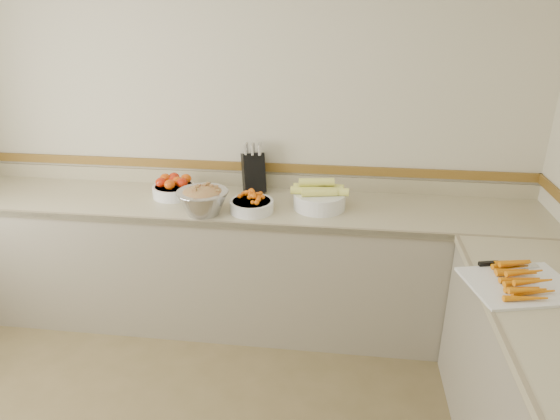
# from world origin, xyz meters

# --- Properties ---
(back_wall) EXTENTS (4.00, 0.00, 4.00)m
(back_wall) POSITION_xyz_m (0.00, 2.00, 1.30)
(back_wall) COLOR beige
(back_wall) RESTS_ON ground_plane
(counter_back) EXTENTS (4.00, 0.65, 1.08)m
(counter_back) POSITION_xyz_m (0.00, 1.68, 0.45)
(counter_back) COLOR tan
(counter_back) RESTS_ON ground_plane
(knife_block) EXTENTS (0.20, 0.22, 0.35)m
(knife_block) POSITION_xyz_m (0.10, 1.90, 1.04)
(knife_block) COLOR black
(knife_block) RESTS_ON counter_back
(tomato_bowl) EXTENTS (0.29, 0.29, 0.14)m
(tomato_bowl) POSITION_xyz_m (-0.42, 1.74, 0.96)
(tomato_bowl) COLOR white
(tomato_bowl) RESTS_ON counter_back
(cherry_tomato_bowl) EXTENTS (0.28, 0.28, 0.15)m
(cherry_tomato_bowl) POSITION_xyz_m (0.15, 1.54, 0.95)
(cherry_tomato_bowl) COLOR white
(cherry_tomato_bowl) RESTS_ON counter_back
(corn_bowl) EXTENTS (0.37, 0.33, 0.20)m
(corn_bowl) POSITION_xyz_m (0.56, 1.66, 0.97)
(corn_bowl) COLOR white
(corn_bowl) RESTS_ON counter_back
(rhubarb_bowl) EXTENTS (0.32, 0.32, 0.18)m
(rhubarb_bowl) POSITION_xyz_m (-0.15, 1.47, 0.99)
(rhubarb_bowl) COLOR #B2B2BA
(rhubarb_bowl) RESTS_ON counter_back
(cutting_board) EXTENTS (0.54, 0.47, 0.07)m
(cutting_board) POSITION_xyz_m (1.54, 0.83, 0.92)
(cutting_board) COLOR white
(cutting_board) RESTS_ON counter_right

